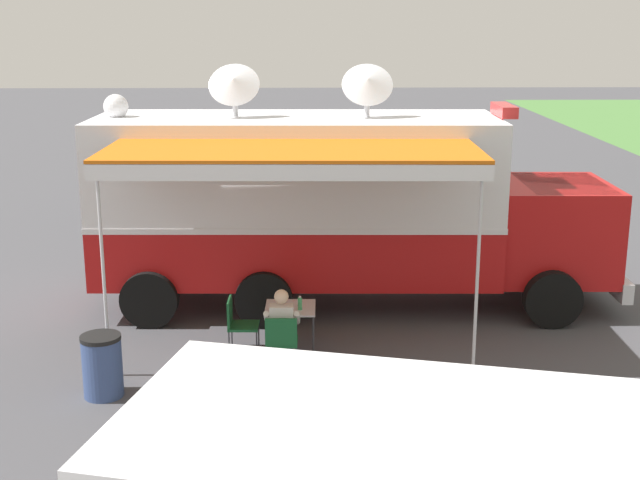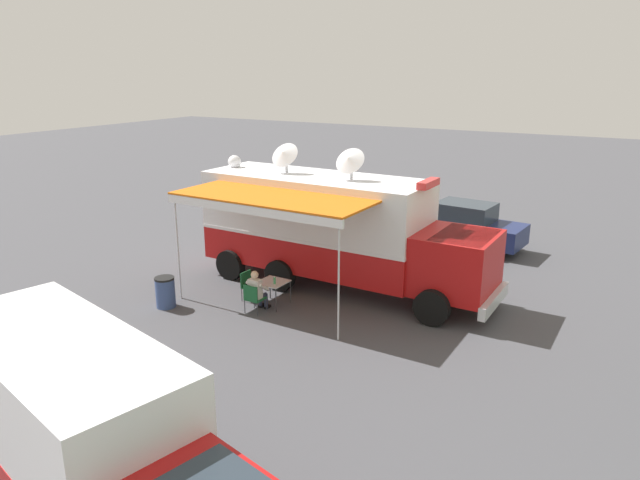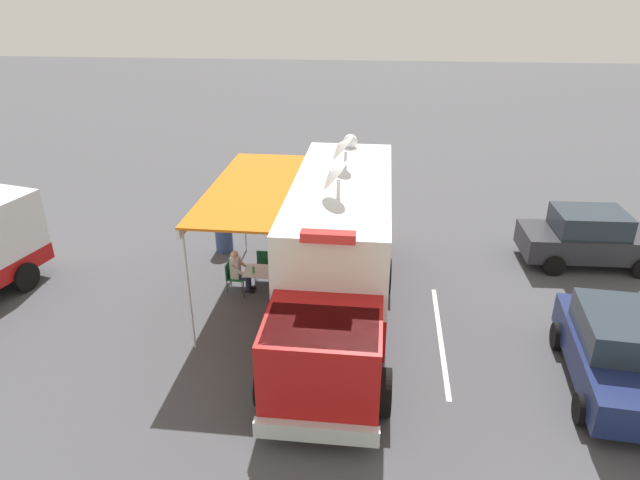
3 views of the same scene
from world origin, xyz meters
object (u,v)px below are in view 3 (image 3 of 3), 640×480
object	(u,v)px
water_bottle	(253,270)
seated_responder	(239,270)
trash_bin	(224,238)
folding_chair_beside_table	(264,264)
folding_table	(259,272)
car_behind_truck	(616,352)
folding_chair_at_table	(232,274)
command_truck	(338,248)
car_far_corner	(590,237)

from	to	relation	value
water_bottle	seated_responder	size ratio (longest dim) A/B	0.18
trash_bin	folding_chair_beside_table	bearing A→B (deg)	132.97
seated_responder	folding_table	bearing A→B (deg)	168.86
water_bottle	seated_responder	distance (m)	0.59
folding_table	car_behind_truck	world-z (taller)	car_behind_truck
folding_chair_beside_table	folding_chair_at_table	bearing A→B (deg)	42.55
seated_responder	car_behind_truck	size ratio (longest dim) A/B	0.29
folding_table	command_truck	bearing A→B (deg)	159.65
trash_bin	car_far_corner	size ratio (longest dim) A/B	0.21
command_truck	car_behind_truck	bearing A→B (deg)	158.72
car_behind_truck	car_far_corner	distance (m)	6.25
water_bottle	folding_chair_beside_table	xyz separation A→B (m)	(-0.11, -1.00, -0.32)
folding_chair_at_table	seated_responder	size ratio (longest dim) A/B	0.70
car_far_corner	car_behind_truck	bearing A→B (deg)	76.56
trash_bin	car_behind_truck	size ratio (longest dim) A/B	0.21
folding_table	folding_chair_at_table	distance (m)	0.82
command_truck	seated_responder	size ratio (longest dim) A/B	7.63
trash_bin	water_bottle	bearing A→B (deg)	119.08
water_bottle	seated_responder	xyz separation A→B (m)	(0.49, -0.28, -0.18)
water_bottle	car_far_corner	bearing A→B (deg)	-163.58
command_truck	folding_chair_at_table	world-z (taller)	command_truck
folding_chair_at_table	folding_chair_beside_table	xyz separation A→B (m)	(-0.79, -0.73, 0.00)
trash_bin	folding_chair_at_table	bearing A→B (deg)	109.20
seated_responder	trash_bin	xyz separation A→B (m)	(1.06, -2.52, -0.20)
command_truck	car_far_corner	distance (m)	8.57
folding_chair_beside_table	seated_responder	size ratio (longest dim) A/B	0.70
folding_chair_at_table	folding_table	bearing A→B (deg)	171.15
folding_table	car_far_corner	distance (m)	10.34
water_bottle	car_behind_truck	xyz separation A→B (m)	(-8.62, 3.11, 0.05)
folding_chair_beside_table	trash_bin	bearing A→B (deg)	-47.03
command_truck	seated_responder	bearing A→B (deg)	-18.48
seated_responder	water_bottle	bearing A→B (deg)	150.63
folding_chair_at_table	car_far_corner	distance (m)	11.09
folding_chair_at_table	car_behind_truck	xyz separation A→B (m)	(-9.30, 3.39, 0.37)
folding_chair_at_table	seated_responder	xyz separation A→B (m)	(-0.19, 0.00, 0.14)
car_behind_truck	seated_responder	bearing A→B (deg)	-20.40
water_bottle	folding_chair_beside_table	distance (m)	1.06
command_truck	trash_bin	xyz separation A→B (m)	(3.95, -3.48, -1.49)
folding_table	trash_bin	size ratio (longest dim) A/B	0.90
folding_chair_at_table	car_behind_truck	bearing A→B (deg)	159.96
water_bottle	folding_chair_at_table	distance (m)	0.80
command_truck	car_far_corner	xyz separation A→B (m)	(-7.68, -3.66, -1.07)
seated_responder	folding_chair_at_table	bearing A→B (deg)	-1.26
folding_table	folding_chair_at_table	world-z (taller)	folding_chair_at_table
folding_chair_beside_table	car_behind_truck	xyz separation A→B (m)	(-8.51, 4.12, 0.37)
folding_table	car_far_corner	size ratio (longest dim) A/B	0.19
command_truck	car_behind_truck	distance (m)	6.76
command_truck	car_far_corner	size ratio (longest dim) A/B	2.25
command_truck	folding_table	size ratio (longest dim) A/B	11.67
folding_table	car_far_corner	xyz separation A→B (m)	(-9.95, -2.81, 0.21)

